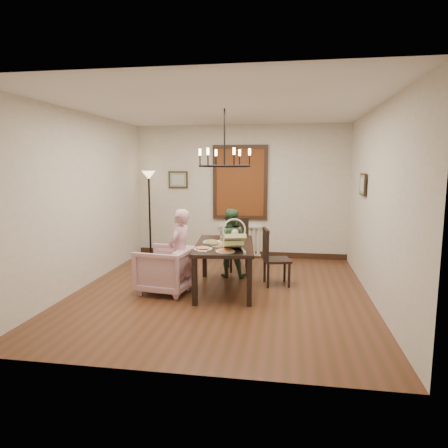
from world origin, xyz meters
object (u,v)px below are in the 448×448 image
(seated_man, at_px, (230,249))
(baby_bouncer, at_px, (234,240))
(dining_table, at_px, (224,249))
(chair_far, at_px, (239,244))
(armchair, at_px, (165,270))
(elderly_woman, at_px, (180,259))
(drinking_glass, at_px, (234,238))
(chair_right, at_px, (277,257))
(floor_lamp, at_px, (150,215))

(seated_man, height_order, baby_bouncer, baby_bouncer)
(dining_table, xyz_separation_m, chair_far, (0.08, 1.25, -0.17))
(dining_table, distance_m, baby_bouncer, 0.57)
(dining_table, height_order, armchair, dining_table)
(elderly_woman, bearing_deg, drinking_glass, 127.71)
(chair_right, distance_m, armchair, 1.83)
(baby_bouncer, height_order, floor_lamp, floor_lamp)
(chair_far, distance_m, chair_right, 1.12)
(dining_table, bearing_deg, floor_lamp, 127.35)
(armchair, height_order, drinking_glass, drinking_glass)
(chair_far, relative_size, baby_bouncer, 1.99)
(armchair, height_order, floor_lamp, floor_lamp)
(chair_right, relative_size, floor_lamp, 0.53)
(dining_table, bearing_deg, armchair, -171.73)
(armchair, relative_size, floor_lamp, 0.43)
(elderly_woman, xyz_separation_m, floor_lamp, (-1.29, 2.28, 0.36))
(dining_table, xyz_separation_m, floor_lamp, (-1.94, 2.03, 0.24))
(chair_far, height_order, baby_bouncer, baby_bouncer)
(floor_lamp, bearing_deg, chair_right, -30.56)
(armchair, relative_size, baby_bouncer, 1.59)
(chair_far, height_order, floor_lamp, floor_lamp)
(baby_bouncer, bearing_deg, seated_man, 86.10)
(elderly_woman, relative_size, floor_lamp, 0.60)
(chair_right, height_order, elderly_woman, elderly_woman)
(chair_far, bearing_deg, drinking_glass, -103.32)
(armchair, xyz_separation_m, floor_lamp, (-1.04, 2.26, 0.55))
(chair_right, relative_size, baby_bouncer, 1.94)
(dining_table, xyz_separation_m, chair_right, (0.81, 0.41, -0.18))
(elderly_woman, height_order, seated_man, elderly_woman)
(dining_table, relative_size, seated_man, 1.66)
(dining_table, bearing_deg, drinking_glass, 30.31)
(elderly_woman, distance_m, drinking_glass, 0.91)
(dining_table, relative_size, drinking_glass, 11.05)
(chair_far, xyz_separation_m, baby_bouncer, (0.13, -1.72, 0.41))
(seated_man, relative_size, drinking_glass, 6.66)
(dining_table, distance_m, chair_far, 1.27)
(seated_man, bearing_deg, elderly_woman, 58.45)
(baby_bouncer, relative_size, floor_lamp, 0.27)
(dining_table, height_order, seated_man, seated_man)
(drinking_glass, bearing_deg, armchair, -161.94)
(seated_man, relative_size, baby_bouncer, 2.05)
(armchair, height_order, seated_man, seated_man)
(drinking_glass, relative_size, floor_lamp, 0.08)
(dining_table, distance_m, armchair, 0.97)
(drinking_glass, bearing_deg, chair_far, 93.18)
(chair_right, height_order, seated_man, seated_man)
(chair_right, bearing_deg, drinking_glass, 101.75)
(elderly_woman, bearing_deg, chair_far, 167.69)
(chair_right, height_order, floor_lamp, floor_lamp)
(elderly_woman, relative_size, drinking_glass, 7.19)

